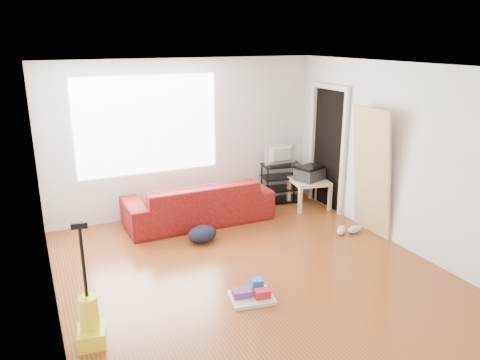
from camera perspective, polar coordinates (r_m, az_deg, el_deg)
name	(u,v)px	position (r m, az deg, el deg)	size (l,w,h in m)	color
room	(255,174)	(5.54, 1.80, 0.74)	(4.51, 5.01, 2.51)	brown
sofa	(199,221)	(7.49, -5.06, -5.04)	(2.28, 0.89, 0.67)	#510703
tv_stand	(281,183)	(8.26, 5.07, -0.31)	(0.74, 0.50, 0.68)	black
tv	(282,155)	(8.13, 5.16, 3.09)	(0.59, 0.08, 0.34)	black
side_table	(309,184)	(8.05, 8.45, -0.50)	(0.69, 0.69, 0.48)	#D7B485
printer	(310,173)	(8.00, 8.51, 0.82)	(0.55, 0.48, 0.24)	#252525
bucket	(224,223)	(7.40, -2.02, -5.25)	(0.30, 0.30, 0.30)	#161CA8
toilet_paper	(224,211)	(7.31, -1.95, -3.83)	(0.11, 0.11, 0.10)	white
cleaning_tray	(252,294)	(5.39, 1.50, -13.73)	(0.54, 0.46, 0.17)	silver
backpack	(203,242)	(6.77, -4.59, -7.50)	(0.43, 0.35, 0.24)	black
sneakers	(348,230)	(7.19, 13.03, -5.93)	(0.49, 0.28, 0.11)	silver
vacuum	(90,322)	(4.83, -17.80, -16.16)	(0.30, 0.33, 1.22)	yellow
door_panel	(366,232)	(7.31, 15.16, -6.15)	(0.04, 0.75, 1.88)	tan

